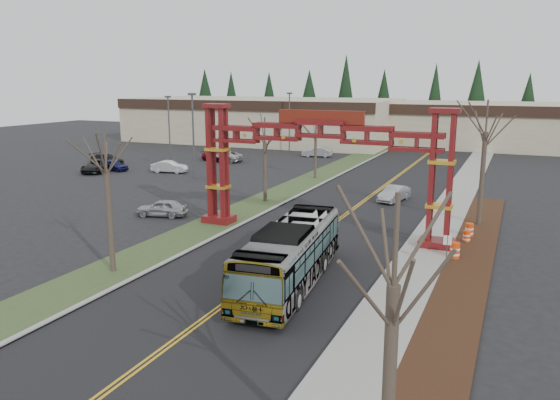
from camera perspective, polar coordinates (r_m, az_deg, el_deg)
The scene contains 35 objects.
ground at distance 23.22m, azimuth -11.69°, elevation -14.80°, with size 200.00×200.00×0.00m, color black.
road at distance 44.69m, azimuth 7.12°, elevation -1.35°, with size 12.00×110.00×0.02m, color black.
lane_line_left at distance 44.72m, azimuth 6.98°, elevation -1.32°, with size 0.12×100.00×0.01m, color gold.
lane_line_right at distance 44.65m, azimuth 7.27°, elevation -1.34°, with size 0.12×100.00×0.01m, color gold.
curb_right at distance 43.38m, azimuth 14.92°, elevation -2.00°, with size 0.30×110.00×0.15m, color #9B9B96.
sidewalk_right at distance 43.20m, azimuth 16.82°, elevation -2.18°, with size 2.60×110.00×0.14m, color gray.
landscape_strip at distance 28.70m, azimuth 18.15°, elevation -9.63°, with size 2.60×50.00×0.12m, color #321F10.
grass_median at distance 47.52m, azimuth -2.15°, elevation -0.40°, with size 4.00×110.00×0.08m, color #2C4321.
curb_left at distance 46.75m, azimuth -0.11°, elevation -0.56°, with size 0.30×110.00×0.15m, color #9B9B96.
gateway_arch at distance 37.06m, azimuth 4.22°, elevation 5.29°, with size 18.20×1.60×8.90m.
retail_building_west at distance 98.44m, azimuth -1.74°, elevation 8.38°, with size 46.00×22.30×7.50m.
retail_building_east at distance 96.89m, azimuth 22.55°, elevation 7.24°, with size 38.00×20.30×7.00m.
conifer_treeline at distance 109.40m, azimuth 17.71°, elevation 9.63°, with size 116.10×5.60×13.00m.
transit_bus at distance 28.54m, azimuth 1.10°, elevation -5.73°, with size 2.77×11.83×3.30m, color #9B9FA2.
silver_sedan at distance 49.62m, azimuth 11.84°, elevation 0.65°, with size 1.46×4.18×1.38m, color #A5A8AD.
parked_car_near_a at distance 44.12m, azimuth -12.20°, elevation -0.81°, with size 1.62×4.04×1.38m, color #A3A7AB.
parked_car_near_b at distance 65.28m, azimuth -11.47°, elevation 3.43°, with size 1.46×4.18×1.38m, color white.
parked_car_near_c at distance 67.84m, azimuth -18.58°, elevation 3.40°, with size 2.44×5.30×1.47m, color black.
parked_car_mid_a at distance 73.73m, azimuth -6.74°, elevation 4.53°, with size 1.76×4.34×1.26m, color maroon.
parked_car_mid_b at distance 68.37m, azimuth -16.96°, elevation 3.49°, with size 1.53×3.81×1.30m, color navy.
parked_car_far_a at distance 77.60m, azimuth 3.91°, elevation 5.03°, with size 1.47×4.22×1.39m, color #B7BAC0.
parked_car_far_b at distance 73.14m, azimuth -5.84°, elevation 4.56°, with size 2.35×5.10×1.42m, color #BEBEBE.
parked_car_far_c at distance 73.40m, azimuth -17.62°, elevation 4.07°, with size 1.98×4.87×1.41m, color black.
bare_tree_median_near at distance 30.93m, azimuth -17.68°, elevation 2.94°, with size 3.14×3.14×7.87m.
bare_tree_median_mid at distance 47.65m, azimuth -1.60°, elevation 6.07°, with size 3.22×3.22×7.47m.
bare_tree_median_far at distance 59.49m, azimuth 3.75°, elevation 6.90°, with size 3.02×3.02×6.93m.
bare_tree_right_near at distance 12.68m, azimuth 11.79°, elevation -8.94°, with size 3.25×3.25×8.13m.
bare_tree_right_far at distance 42.11m, azimuth 20.69°, elevation 6.58°, with size 3.49×3.49×9.22m.
light_pole_near at distance 60.26m, azimuth -9.07°, elevation 7.27°, with size 0.80×0.40×9.26m.
light_pole_mid at distance 73.62m, azimuth -11.52°, elevation 7.78°, with size 0.75×0.37×8.64m.
light_pole_far at distance 82.89m, azimuth 0.99°, elevation 8.59°, with size 0.77×0.38×8.86m.
street_sign at distance 32.24m, azimuth 17.07°, elevation -4.53°, with size 0.46×0.10×2.01m.
barrel_south at distance 34.36m, azimuth 17.80°, elevation -5.13°, with size 0.58×0.58×1.08m.
barrel_mid at distance 38.07m, azimuth 18.91°, elevation -3.68°, with size 0.48×0.48×0.88m.
barrel_north at distance 39.42m, azimuth 19.17°, elevation -3.05°, with size 0.55×0.55×1.02m.
Camera 1 is at (12.32, -16.66, 10.48)m, focal length 35.00 mm.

